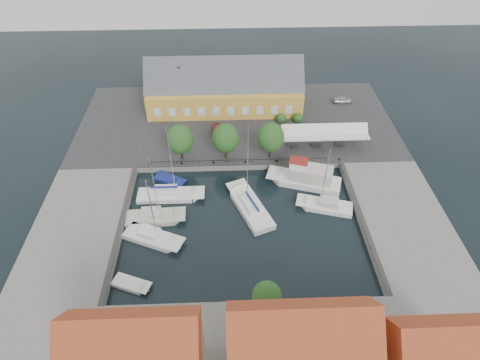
# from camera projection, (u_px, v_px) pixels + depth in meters

# --- Properties ---
(ground) EXTENTS (140.00, 140.00, 0.00)m
(ground) POSITION_uv_depth(u_px,v_px,m) (242.00, 216.00, 56.07)
(ground) COLOR black
(ground) RESTS_ON ground
(north_quay) EXTENTS (56.00, 26.00, 1.00)m
(north_quay) POSITION_uv_depth(u_px,v_px,m) (236.00, 122.00, 72.97)
(north_quay) COLOR #2D2D30
(north_quay) RESTS_ON ground
(west_quay) EXTENTS (12.00, 24.00, 1.00)m
(west_quay) POSITION_uv_depth(u_px,v_px,m) (78.00, 229.00, 53.61)
(west_quay) COLOR slate
(west_quay) RESTS_ON ground
(east_quay) EXTENTS (12.00, 24.00, 1.00)m
(east_quay) POSITION_uv_depth(u_px,v_px,m) (402.00, 220.00, 54.87)
(east_quay) COLOR slate
(east_quay) RESTS_ON ground
(quay_edge_fittings) EXTENTS (56.00, 24.72, 0.40)m
(quay_edge_fittings) POSITION_uv_depth(u_px,v_px,m) (240.00, 188.00, 58.93)
(quay_edge_fittings) COLOR #383533
(quay_edge_fittings) RESTS_ON north_quay
(warehouse) EXTENTS (28.56, 14.00, 9.55)m
(warehouse) POSITION_uv_depth(u_px,v_px,m) (221.00, 89.00, 74.31)
(warehouse) COLOR gold
(warehouse) RESTS_ON north_quay
(tent_canopy) EXTENTS (14.00, 4.00, 2.83)m
(tent_canopy) POSITION_uv_depth(u_px,v_px,m) (324.00, 133.00, 64.90)
(tent_canopy) COLOR white
(tent_canopy) RESTS_ON north_quay
(quay_trees) EXTENTS (18.20, 4.20, 6.30)m
(quay_trees) POSITION_uv_depth(u_px,v_px,m) (226.00, 138.00, 61.78)
(quay_trees) COLOR black
(quay_trees) RESTS_ON north_quay
(car_silver) EXTENTS (3.63, 1.58, 1.22)m
(car_silver) POSITION_uv_depth(u_px,v_px,m) (343.00, 100.00, 76.84)
(car_silver) COLOR #B6B8BF
(car_silver) RESTS_ON north_quay
(car_red) EXTENTS (1.30, 3.64, 1.20)m
(car_red) POSITION_uv_depth(u_px,v_px,m) (217.00, 130.00, 69.32)
(car_red) COLOR maroon
(car_red) RESTS_ON north_quay
(center_sailboat) EXTENTS (6.77, 10.80, 14.22)m
(center_sailboat) POSITION_uv_depth(u_px,v_px,m) (250.00, 207.00, 56.87)
(center_sailboat) COLOR white
(center_sailboat) RESTS_ON ground
(trawler) EXTENTS (11.57, 6.53, 5.00)m
(trawler) POSITION_uv_depth(u_px,v_px,m) (307.00, 179.00, 60.55)
(trawler) COLOR white
(trawler) RESTS_ON ground
(east_boat_b) EXTENTS (8.32, 4.70, 10.97)m
(east_boat_b) POSITION_uv_depth(u_px,v_px,m) (326.00, 206.00, 57.16)
(east_boat_b) COLOR white
(east_boat_b) RESTS_ON ground
(west_boat_a) EXTENTS (9.99, 2.90, 12.95)m
(west_boat_a) POSITION_uv_depth(u_px,v_px,m) (169.00, 195.00, 58.85)
(west_boat_a) COLOR white
(west_boat_a) RESTS_ON ground
(west_boat_b) EXTENTS (8.41, 3.22, 11.27)m
(west_boat_b) POSITION_uv_depth(u_px,v_px,m) (154.00, 218.00, 55.48)
(west_boat_b) COLOR beige
(west_boat_b) RESTS_ON ground
(west_boat_c) EXTENTS (8.60, 5.72, 11.25)m
(west_boat_c) POSITION_uv_depth(u_px,v_px,m) (152.00, 238.00, 52.76)
(west_boat_c) COLOR white
(west_boat_c) RESTS_ON ground
(launch_sw) EXTENTS (5.02, 3.34, 0.98)m
(launch_sw) POSITION_uv_depth(u_px,v_px,m) (131.00, 285.00, 47.57)
(launch_sw) COLOR white
(launch_sw) RESTS_ON ground
(launch_nw) EXTENTS (5.35, 4.21, 0.88)m
(launch_nw) POSITION_uv_depth(u_px,v_px,m) (170.00, 180.00, 61.65)
(launch_nw) COLOR navy
(launch_nw) RESTS_ON ground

